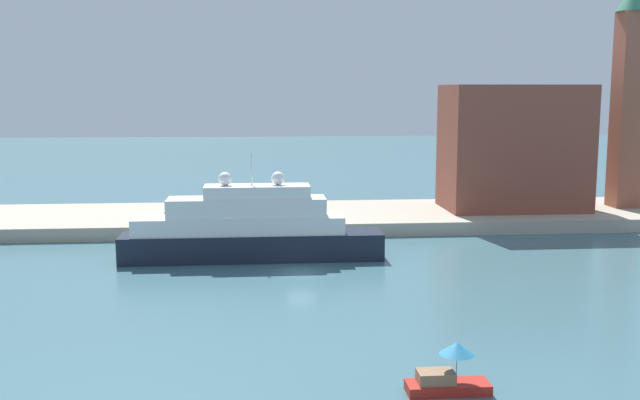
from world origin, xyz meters
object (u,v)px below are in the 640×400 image
Objects in this scene: bell_tower at (629,87)px; parked_car at (180,215)px; large_yacht at (249,230)px; person_figure at (230,210)px; small_motorboat at (448,374)px; mooring_bollard at (301,220)px; harbor_building at (514,147)px.

bell_tower reaches higher than parked_car.
large_yacht is 16.13m from person_figure.
large_yacht is 0.90× the size of bell_tower.
small_motorboat is 7.33× the size of mooring_bollard.
bell_tower is 7.12× the size of parked_car.
bell_tower is at bearing 55.31° from small_motorboat.
large_yacht is 6.38× the size of parked_car.
harbor_building reaches higher than person_figure.
small_motorboat is 51.64m from parked_car.
large_yacht is 1.48× the size of harbor_building.
small_motorboat is at bearing -83.22° from mooring_bollard.
small_motorboat is at bearing -74.74° from person_figure.
bell_tower is 52.53m from person_figure.
harbor_building is at bearing -178.88° from bell_tower.
large_yacht is 12.85m from mooring_bollard.
harbor_building is at bearing 5.39° from person_figure.
person_figure is at bearing -174.61° from harbor_building.
harbor_building is at bearing 16.08° from mooring_bollard.
mooring_bollard is at bearing -163.92° from harbor_building.
person_figure is (-35.53, -3.36, -6.96)m from harbor_building.
parked_car is 14.14m from mooring_bollard.
parked_car is at bearing 119.34° from large_yacht.
parked_car is at bearing -173.08° from harbor_building.
bell_tower is at bearing 4.14° from person_figure.
bell_tower is at bearing 22.20° from large_yacht.
bell_tower is (48.00, 19.59, 13.87)m from large_yacht.
small_motorboat is 2.58× the size of person_figure.
parked_car is at bearing -174.61° from bell_tower.
small_motorboat is 0.27× the size of harbor_building.
harbor_building is 0.61× the size of bell_tower.
parked_car is (-19.19, 47.94, 1.05)m from small_motorboat.
large_yacht is 35.49m from small_motorboat.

